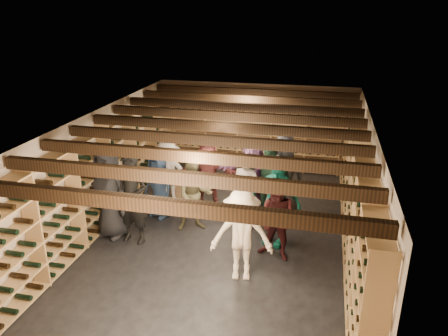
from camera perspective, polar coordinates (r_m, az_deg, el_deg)
name	(u,v)px	position (r m, az deg, el deg)	size (l,w,h in m)	color
ground	(224,231)	(9.24, -0.05, -8.25)	(8.00, 8.00, 0.00)	black
walls	(224,178)	(8.72, -0.06, -1.35)	(5.52, 8.02, 2.40)	#C4AF98
ceiling	(224,120)	(8.33, -0.06, 6.30)	(5.50, 8.00, 0.01)	beige
ceiling_joists	(224,127)	(8.37, -0.06, 5.38)	(5.40, 7.12, 0.18)	black
wine_rack_left	(106,173)	(9.64, -15.10, -0.67)	(0.32, 7.50, 2.15)	tan
wine_rack_right	(356,196)	(8.60, 16.89, -3.54)	(0.32, 7.50, 2.15)	tan
wine_rack_back	(255,132)	(12.31, 4.03, 4.72)	(4.70, 0.30, 2.15)	tan
crate_stack_left	(187,187)	(10.51, -4.88, -2.49)	(0.59, 0.50, 0.68)	tan
crate_stack_right	(245,196)	(10.22, 2.81, -3.66)	(0.50, 0.34, 0.51)	tan
crate_loose	(257,183)	(11.37, 4.29, -1.99)	(0.50, 0.33, 0.17)	tan
person_0	(110,193)	(8.98, -14.72, -3.18)	(0.92, 0.60, 1.88)	black
person_1	(132,199)	(8.66, -11.93, -3.95)	(0.68, 0.44, 1.86)	black
person_2	(195,196)	(9.03, -3.86, -3.61)	(0.74, 0.58, 1.53)	brown
person_3	(242,236)	(7.43, 2.32, -8.81)	(1.06, 0.61, 1.65)	beige
person_4	(276,201)	(8.49, 6.77, -4.37)	(1.05, 0.44, 1.80)	#198877
person_5	(208,174)	(10.09, -2.14, -0.73)	(1.45, 0.46, 1.56)	brown
person_6	(159,185)	(9.66, -8.53, -2.19)	(0.73, 0.48, 1.50)	#1B2C46
person_7	(245,192)	(9.04, 2.81, -3.16)	(0.60, 0.39, 1.63)	gray
person_8	(278,220)	(8.05, 7.06, -6.81)	(0.76, 0.59, 1.56)	#3F171B
person_9	(168,174)	(10.11, -7.32, -0.75)	(1.03, 0.59, 1.60)	#B9AFA8
person_10	(268,182)	(9.26, 5.78, -1.78)	(1.11, 0.46, 1.90)	#224331
person_11	(252,174)	(9.84, 3.68, -0.83)	(1.60, 0.51, 1.73)	#915991
person_12	(283,176)	(9.69, 7.77, -1.01)	(0.90, 0.58, 1.83)	#38383D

